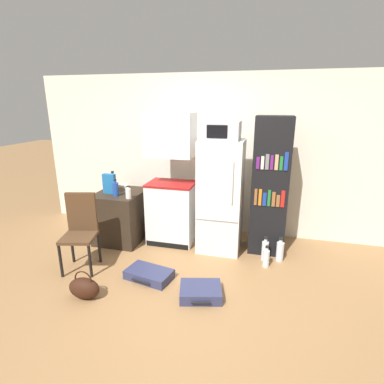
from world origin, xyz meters
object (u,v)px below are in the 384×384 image
at_px(kitchen_hutch, 171,186).
at_px(microwave, 223,130).
at_px(suitcase_small_flat, 201,292).
at_px(water_bottle_back, 266,258).
at_px(bottle_green_tall, 113,182).
at_px(refrigerator, 221,196).
at_px(cereal_box, 109,184).
at_px(suitcase_large_flat, 149,274).
at_px(water_bottle_front, 280,251).
at_px(side_table, 121,216).
at_px(bottle_blue_soda, 116,189).
at_px(water_bottle_middle, 265,250).
at_px(handbag, 84,288).
at_px(bookshelf, 270,187).
at_px(bottle_milk_white, 128,193).
at_px(bowl, 125,186).
at_px(chair, 81,226).

bearing_deg(kitchen_hutch, microwave, -3.10).
height_order(suitcase_small_flat, water_bottle_back, water_bottle_back).
bearing_deg(bottle_green_tall, refrigerator, 0.86).
distance_m(cereal_box, suitcase_large_flat, 1.55).
bearing_deg(water_bottle_front, water_bottle_back, -130.60).
distance_m(side_table, microwave, 2.04).
bearing_deg(bottle_blue_soda, water_bottle_middle, 1.89).
bearing_deg(handbag, kitchen_hutch, 73.16).
distance_m(bookshelf, bottle_blue_soda, 2.20).
distance_m(microwave, cereal_box, 1.85).
bearing_deg(bottle_milk_white, kitchen_hutch, 36.14).
relative_size(kitchen_hutch, bowl, 15.31).
height_order(cereal_box, suitcase_large_flat, cereal_box).
height_order(bottle_milk_white, cereal_box, cereal_box).
xyz_separation_m(cereal_box, water_bottle_middle, (2.32, -0.03, -0.78)).
bearing_deg(suitcase_small_flat, water_bottle_back, 36.43).
bearing_deg(water_bottle_back, bottle_green_tall, 171.28).
height_order(water_bottle_front, water_bottle_back, water_bottle_front).
distance_m(side_table, cereal_box, 0.56).
height_order(bookshelf, chair, bookshelf).
bearing_deg(bookshelf, water_bottle_front, -54.93).
xyz_separation_m(bowl, cereal_box, (-0.05, -0.38, 0.13)).
height_order(water_bottle_front, water_bottle_middle, same).
relative_size(handbag, water_bottle_middle, 1.05).
bearing_deg(bottle_milk_white, handbag, -88.67).
relative_size(refrigerator, bottle_milk_white, 8.53).
xyz_separation_m(handbag, water_bottle_front, (2.11, 1.39, 0.02)).
distance_m(water_bottle_front, water_bottle_middle, 0.20).
height_order(suitcase_large_flat, suitcase_small_flat, suitcase_small_flat).
bearing_deg(bottle_blue_soda, cereal_box, 146.75).
relative_size(kitchen_hutch, suitcase_large_flat, 3.21).
bearing_deg(cereal_box, chair, -89.85).
distance_m(bottle_milk_white, water_bottle_middle, 2.07).
distance_m(bowl, water_bottle_middle, 2.39).
height_order(bottle_blue_soda, suitcase_large_flat, bottle_blue_soda).
xyz_separation_m(side_table, water_bottle_front, (2.40, -0.09, -0.24)).
bearing_deg(bowl, kitchen_hutch, -10.63).
xyz_separation_m(microwave, water_bottle_front, (0.86, -0.18, -1.58)).
xyz_separation_m(kitchen_hutch, refrigerator, (0.75, -0.04, -0.09)).
relative_size(bookshelf, water_bottle_middle, 5.60).
distance_m(side_table, water_bottle_front, 2.42).
distance_m(bottle_milk_white, water_bottle_back, 2.09).
relative_size(side_table, handbag, 2.15).
relative_size(bookshelf, handbag, 5.34).
xyz_separation_m(refrigerator, bottle_blue_soda, (-1.50, -0.28, 0.08)).
distance_m(kitchen_hutch, bottle_blue_soda, 0.81).
bearing_deg(bottle_green_tall, bottle_milk_white, -37.72).
bearing_deg(microwave, bottle_milk_white, -165.15).
bearing_deg(bowl, side_table, -77.74).
distance_m(kitchen_hutch, bookshelf, 1.42).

